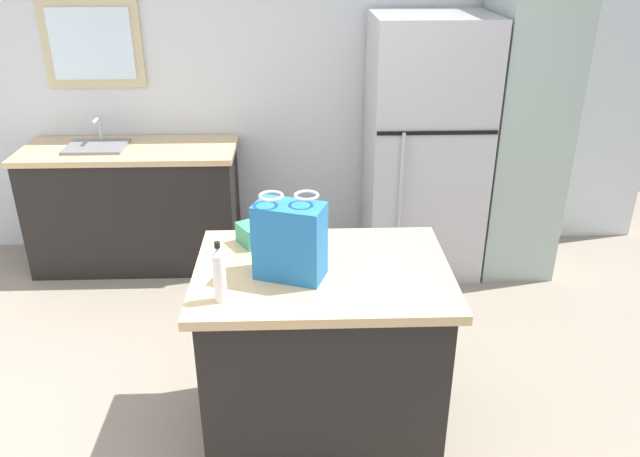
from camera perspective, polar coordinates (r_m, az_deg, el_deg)
The scene contains 9 objects.
ground at distance 3.12m, azimuth -4.44°, elevation -20.06°, with size 6.78×6.78×0.00m, color gray.
back_wall at distance 4.64m, azimuth -4.19°, elevation 13.83°, with size 5.65×0.13×2.61m.
kitchen_island at distance 2.96m, azimuth 0.21°, elevation -11.23°, with size 1.11×0.80×0.90m.
refrigerator at distance 4.41m, azimuth 9.49°, elevation 7.26°, with size 0.78×0.75×1.77m.
tall_cabinet at distance 4.54m, azimuth 17.90°, elevation 9.06°, with size 0.50×0.67×2.09m.
sink_counter at distance 4.69m, azimuth -16.51°, elevation 2.07°, with size 1.47×0.59×1.07m.
shopping_bag at distance 2.59m, azimuth -2.77°, elevation -1.10°, with size 0.32×0.24×0.37m.
small_box at distance 2.93m, azimuth -5.89°, elevation -0.46°, with size 0.14×0.14×0.10m, color #388E66.
bottle at distance 2.46m, azimuth -9.16°, elevation -4.16°, with size 0.05×0.05×0.26m.
Camera 1 is at (0.15, -2.20, 2.21)m, focal length 35.12 mm.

